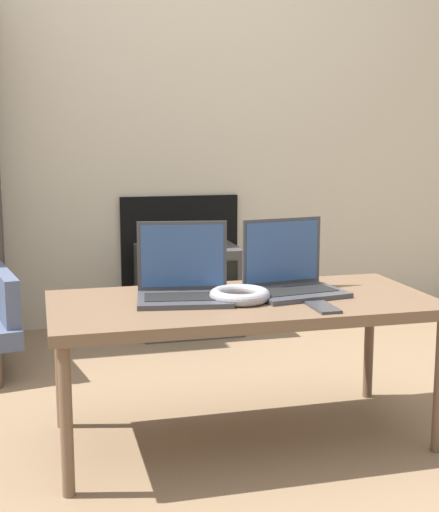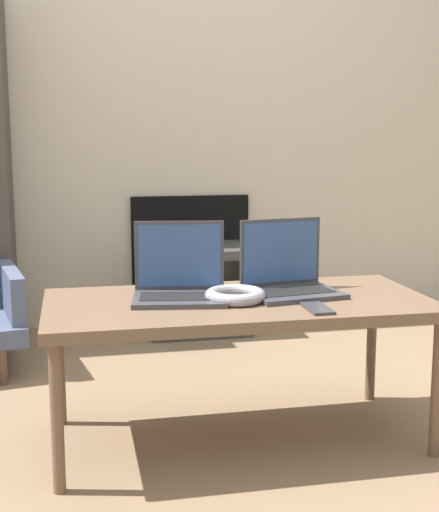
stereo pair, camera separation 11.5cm
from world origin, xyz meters
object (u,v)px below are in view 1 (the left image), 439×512
object	(u,v)px
laptop_left	(183,282)
tv	(188,289)
headphones	(240,295)
laptop_right	(291,276)
phone	(323,307)

from	to	relation	value
laptop_left	tv	distance (m)	1.35
laptop_left	tv	world-z (taller)	laptop_left
laptop_left	tv	size ratio (longest dim) A/B	0.64
laptop_left	headphones	distance (m)	0.19
laptop_left	tv	xyz separation A→B (m)	(0.28, 1.29, -0.31)
laptop_right	tv	bearing A→B (deg)	84.57
phone	laptop_left	bearing A→B (deg)	148.71
laptop_right	headphones	size ratio (longest dim) A/B	1.68
tv	laptop_right	bearing A→B (deg)	-86.29
laptop_right	headphones	world-z (taller)	laptop_right
phone	tv	world-z (taller)	phone
laptop_right	phone	distance (m)	0.24
laptop_left	headphones	size ratio (longest dim) A/B	1.67
headphones	laptop_right	bearing A→B (deg)	21.34
phone	tv	size ratio (longest dim) A/B	0.29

